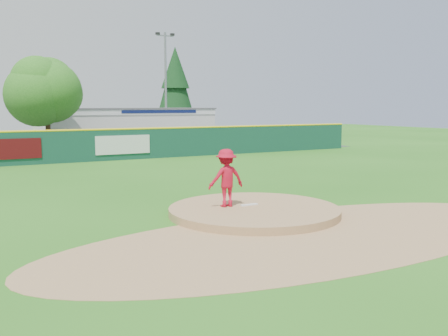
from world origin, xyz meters
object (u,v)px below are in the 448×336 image
deciduous_tree (46,91)px  conifer_tree (175,86)px  pool_building_grp (124,126)px  light_pole_right (166,83)px  van (152,143)px  pitcher (226,178)px

deciduous_tree → conifer_tree: bearing=36.3°
pool_building_grp → conifer_tree: conifer_tree is taller
pool_building_grp → light_pole_right: bearing=-44.9°
van → light_pole_right: 8.60m
van → deciduous_tree: (-7.30, 2.03, 3.90)m
light_pole_right → conifer_tree: bearing=60.3°
pitcher → van: pitcher is taller
pitcher → conifer_tree: (13.74, 35.47, 4.36)m
conifer_tree → light_pole_right: (-4.00, -7.00, 0.00)m
pitcher → conifer_tree: conifer_tree is taller
van → pool_building_grp: 9.11m
pitcher → light_pole_right: (9.74, 28.47, 4.36)m
van → pool_building_grp: pool_building_grp is taller
light_pole_right → deciduous_tree: bearing=-160.0°
van → conifer_tree: 15.91m
pitcher → light_pole_right: bearing=-106.7°
van → conifer_tree: (7.70, 13.03, 4.89)m
pool_building_grp → conifer_tree: size_ratio=1.60×
pool_building_grp → deciduous_tree: bearing=-138.8°
pitcher → conifer_tree: bearing=-109.0°
pitcher → deciduous_tree: (-1.26, 24.47, 3.37)m
deciduous_tree → pitcher: bearing=-87.1°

